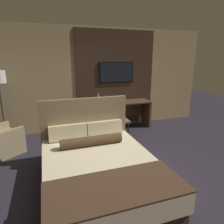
# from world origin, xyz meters

# --- Properties ---
(ground_plane) EXTENTS (16.00, 16.00, 0.00)m
(ground_plane) POSITION_xyz_m (0.00, 0.00, 0.00)
(ground_plane) COLOR #28232D
(wall_back_tv_panel) EXTENTS (7.20, 0.09, 2.80)m
(wall_back_tv_panel) POSITION_xyz_m (0.11, 2.59, 1.40)
(wall_back_tv_panel) COLOR tan
(wall_back_tv_panel) RESTS_ON ground_plane
(bed) EXTENTS (1.70, 2.23, 1.25)m
(bed) POSITION_xyz_m (-0.43, -0.18, 0.31)
(bed) COLOR #33281E
(bed) RESTS_ON ground_plane
(desk) EXTENTS (1.81, 0.55, 0.78)m
(desk) POSITION_xyz_m (0.86, 2.29, 0.53)
(desk) COLOR brown
(desk) RESTS_ON ground_plane
(tv) EXTENTS (1.03, 0.04, 0.58)m
(tv) POSITION_xyz_m (0.86, 2.52, 1.59)
(tv) COLOR black
(desk_chair) EXTENTS (0.53, 0.52, 0.90)m
(desk_chair) POSITION_xyz_m (0.58, 1.68, 0.54)
(desk_chair) COLOR brown
(desk_chair) RESTS_ON ground_plane
(armchair_by_window) EXTENTS (0.95, 0.96, 0.81)m
(armchair_by_window) POSITION_xyz_m (-2.10, 1.56, 0.28)
(armchair_by_window) COLOR #998460
(armchair_by_window) RESTS_ON ground_plane
(vase_tall) EXTENTS (0.10, 0.10, 0.30)m
(vase_tall) POSITION_xyz_m (0.27, 2.36, 0.93)
(vase_tall) COLOR silver
(vase_tall) RESTS_ON desk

